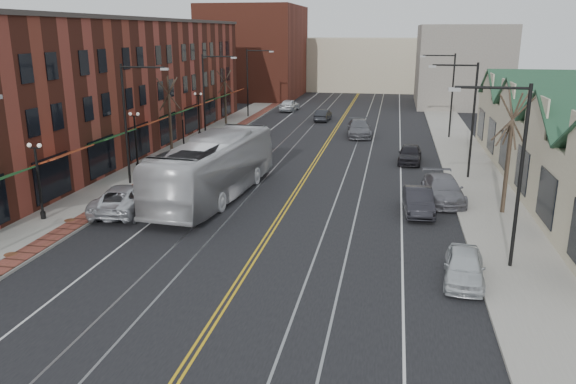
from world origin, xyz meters
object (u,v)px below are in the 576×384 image
at_px(parked_car_b, 418,201).
at_px(parked_car_a, 464,267).
at_px(transit_bus, 214,168).
at_px(parked_suv, 126,198).
at_px(parked_car_c, 443,189).
at_px(parked_car_d, 410,154).

bearing_deg(parked_car_b, parked_car_a, -83.58).
relative_size(transit_bus, parked_car_a, 3.46).
distance_m(parked_suv, parked_car_c, 19.13).
xyz_separation_m(parked_suv, parked_car_b, (16.73, 2.88, -0.09)).
relative_size(parked_suv, parked_car_b, 1.33).
xyz_separation_m(parked_car_a, parked_car_d, (-1.80, 22.25, 0.06)).
bearing_deg(parked_car_d, parked_car_a, -81.76).
bearing_deg(parked_suv, parked_car_a, 155.93).
bearing_deg(parked_car_c, parked_car_d, 93.63).
bearing_deg(parked_car_b, parked_suv, -173.62).
height_order(transit_bus, parked_car_b, transit_bus).
bearing_deg(transit_bus, parked_car_b, -179.05).
relative_size(transit_bus, parked_car_c, 2.61).
xyz_separation_m(transit_bus, parked_car_b, (12.55, -0.87, -1.22)).
xyz_separation_m(parked_car_c, parked_car_d, (-1.80, 10.42, -0.03)).
bearing_deg(parked_suv, parked_car_b, -175.39).
height_order(parked_car_b, parked_car_c, parked_car_c).
distance_m(transit_bus, parked_suv, 5.72).
relative_size(parked_car_c, parked_car_d, 1.23).
relative_size(parked_suv, parked_car_a, 1.45).
bearing_deg(transit_bus, parked_suv, 46.74).
height_order(parked_suv, parked_car_a, parked_suv).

